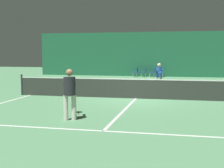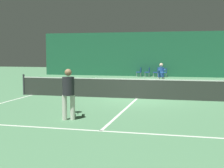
{
  "view_description": "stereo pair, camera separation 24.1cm",
  "coord_description": "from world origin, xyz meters",
  "views": [
    {
      "loc": [
        2.06,
        -14.65,
        2.16
      ],
      "look_at": [
        -0.56,
        -2.73,
        0.95
      ],
      "focal_mm": 50.0,
      "sensor_mm": 36.0,
      "label": 1
    },
    {
      "loc": [
        2.3,
        -14.6,
        2.16
      ],
      "look_at": [
        -0.56,
        -2.73,
        0.95
      ],
      "focal_mm": 50.0,
      "sensor_mm": 36.0,
      "label": 2
    }
  ],
  "objects": [
    {
      "name": "court_line_sideline_left",
      "position": [
        -5.5,
        0.0,
        0.0
      ],
      "size": [
        0.1,
        23.8,
        0.0
      ],
      "color": "silver",
      "rests_on": "ground"
    },
    {
      "name": "ground_plane",
      "position": [
        0.0,
        0.0,
        0.0
      ],
      "size": [
        60.0,
        60.0,
        0.0
      ],
      "primitive_type": "plane",
      "color": "#4C7F56"
    },
    {
      "name": "courtside_chair_1",
      "position": [
        -1.18,
        13.89,
        0.49
      ],
      "size": [
        0.44,
        0.44,
        0.84
      ],
      "rotation": [
        0.0,
        0.0,
        -1.57
      ],
      "color": "#99999E",
      "rests_on": "ground"
    },
    {
      "name": "court_line_service_near",
      "position": [
        0.0,
        -6.4,
        0.0
      ],
      "size": [
        8.25,
        0.1,
        0.0
      ],
      "color": "silver",
      "rests_on": "ground"
    },
    {
      "name": "tennis_net",
      "position": [
        0.0,
        0.0,
        0.51
      ],
      "size": [
        12.0,
        0.1,
        1.07
      ],
      "color": "#2D332D",
      "rests_on": "ground"
    },
    {
      "name": "courtside_chair_3",
      "position": [
        0.37,
        13.89,
        0.49
      ],
      "size": [
        0.44,
        0.44,
        0.84
      ],
      "rotation": [
        0.0,
        0.0,
        -1.57
      ],
      "color": "#99999E",
      "rests_on": "ground"
    },
    {
      "name": "courtside_chair_2",
      "position": [
        -0.41,
        13.89,
        0.49
      ],
      "size": [
        0.44,
        0.44,
        0.84
      ],
      "rotation": [
        0.0,
        0.0,
        -1.57
      ],
      "color": "#99999E",
      "rests_on": "ground"
    },
    {
      "name": "courtside_chair_0",
      "position": [
        -1.96,
        13.89,
        0.49
      ],
      "size": [
        0.44,
        0.44,
        0.84
      ],
      "rotation": [
        0.0,
        0.0,
        -1.57
      ],
      "color": "#99999E",
      "rests_on": "ground"
    },
    {
      "name": "player_near",
      "position": [
        -1.42,
        -5.19,
        0.97
      ],
      "size": [
        0.82,
        1.38,
        1.66
      ],
      "rotation": [
        0.0,
        0.0,
        1.94
      ],
      "color": "beige",
      "rests_on": "ground"
    },
    {
      "name": "player_far",
      "position": [
        0.85,
        3.54,
        0.92
      ],
      "size": [
        0.56,
        1.35,
        1.59
      ],
      "rotation": [
        0.0,
        0.0,
        -1.41
      ],
      "color": "beige",
      "rests_on": "ground"
    },
    {
      "name": "backdrop_curtain",
      "position": [
        0.0,
        14.44,
        2.05
      ],
      "size": [
        23.0,
        0.12,
        4.11
      ],
      "color": "#1E5B3D",
      "rests_on": "ground"
    },
    {
      "name": "court_line_baseline_far",
      "position": [
        0.0,
        11.9,
        0.0
      ],
      "size": [
        11.0,
        0.1,
        0.0
      ],
      "color": "silver",
      "rests_on": "ground"
    },
    {
      "name": "court_line_service_far",
      "position": [
        0.0,
        6.4,
        0.0
      ],
      "size": [
        8.25,
        0.1,
        0.0
      ],
      "color": "silver",
      "rests_on": "ground"
    },
    {
      "name": "court_line_centre",
      "position": [
        0.0,
        0.0,
        0.0
      ],
      "size": [
        0.1,
        12.8,
        0.0
      ],
      "color": "silver",
      "rests_on": "ground"
    }
  ]
}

